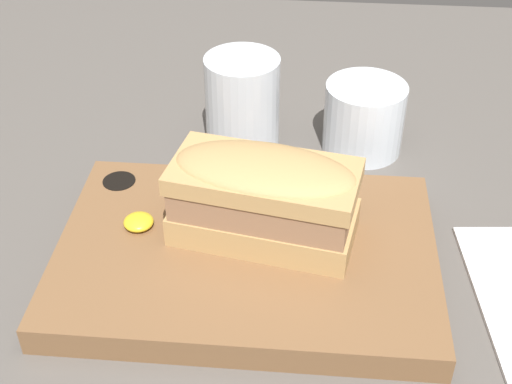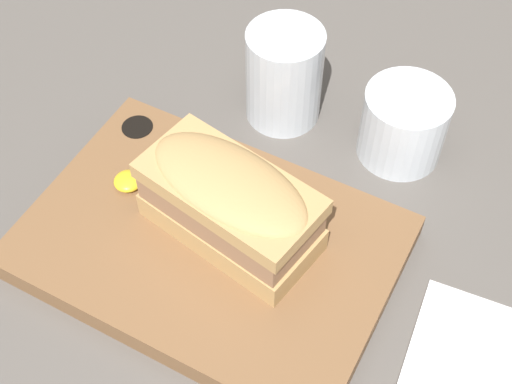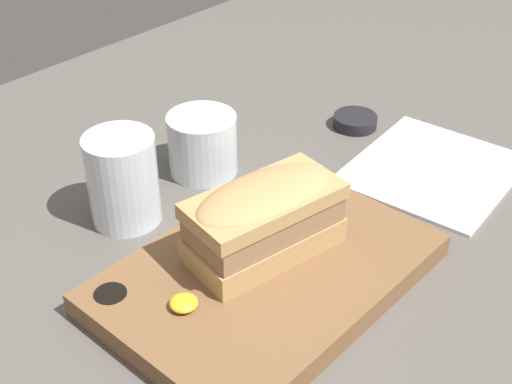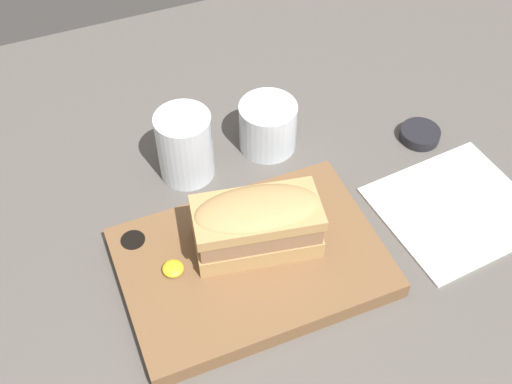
{
  "view_description": "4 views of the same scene",
  "coord_description": "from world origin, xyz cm",
  "px_view_note": "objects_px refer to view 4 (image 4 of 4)",
  "views": [
    {
      "loc": [
        -1.02,
        -49.04,
        44.5
      ],
      "look_at": [
        -5.08,
        -2.53,
        8.9
      ],
      "focal_mm": 50.0,
      "sensor_mm": 36.0,
      "label": 1
    },
    {
      "loc": [
        14.22,
        -32.9,
        56.33
      ],
      "look_at": [
        -3.32,
        -0.06,
        7.78
      ],
      "focal_mm": 50.0,
      "sensor_mm": 36.0,
      "label": 2
    },
    {
      "loc": [
        -45.82,
        -38.99,
        49.49
      ],
      "look_at": [
        -3.07,
        -0.38,
        9.89
      ],
      "focal_mm": 50.0,
      "sensor_mm": 36.0,
      "label": 3
    },
    {
      "loc": [
        -22.44,
        -46.61,
        69.31
      ],
      "look_at": [
        -2.88,
        1.32,
        9.45
      ],
      "focal_mm": 45.0,
      "sensor_mm": 36.0,
      "label": 4
    }
  ],
  "objects_px": {
    "serving_board": "(251,262)",
    "wine_glass": "(268,127)",
    "water_glass": "(185,149)",
    "napkin": "(456,208)",
    "condiment_dish": "(420,134)",
    "sandwich": "(257,222)"
  },
  "relations": [
    {
      "from": "napkin",
      "to": "condiment_dish",
      "type": "height_order",
      "value": "condiment_dish"
    },
    {
      "from": "sandwich",
      "to": "wine_glass",
      "type": "distance_m",
      "value": 0.2
    },
    {
      "from": "serving_board",
      "to": "water_glass",
      "type": "height_order",
      "value": "water_glass"
    },
    {
      "from": "serving_board",
      "to": "condiment_dish",
      "type": "xyz_separation_m",
      "value": [
        0.32,
        0.12,
        -0.0
      ]
    },
    {
      "from": "serving_board",
      "to": "wine_glass",
      "type": "bearing_deg",
      "value": 61.72
    },
    {
      "from": "sandwich",
      "to": "napkin",
      "type": "xyz_separation_m",
      "value": [
        0.28,
        -0.03,
        -0.07
      ]
    },
    {
      "from": "sandwich",
      "to": "water_glass",
      "type": "height_order",
      "value": "sandwich"
    },
    {
      "from": "water_glass",
      "to": "serving_board",
      "type": "bearing_deg",
      "value": -83.46
    },
    {
      "from": "sandwich",
      "to": "wine_glass",
      "type": "xyz_separation_m",
      "value": [
        0.09,
        0.18,
        -0.03
      ]
    },
    {
      "from": "serving_board",
      "to": "wine_glass",
      "type": "height_order",
      "value": "wine_glass"
    },
    {
      "from": "sandwich",
      "to": "wine_glass",
      "type": "relative_size",
      "value": 1.96
    },
    {
      "from": "water_glass",
      "to": "wine_glass",
      "type": "distance_m",
      "value": 0.13
    },
    {
      "from": "napkin",
      "to": "condiment_dish",
      "type": "distance_m",
      "value": 0.14
    },
    {
      "from": "water_glass",
      "to": "napkin",
      "type": "xyz_separation_m",
      "value": [
        0.31,
        -0.2,
        -0.04
      ]
    },
    {
      "from": "water_glass",
      "to": "condiment_dish",
      "type": "relative_size",
      "value": 1.74
    },
    {
      "from": "serving_board",
      "to": "water_glass",
      "type": "xyz_separation_m",
      "value": [
        -0.02,
        0.19,
        0.03
      ]
    },
    {
      "from": "water_glass",
      "to": "condiment_dish",
      "type": "height_order",
      "value": "water_glass"
    },
    {
      "from": "serving_board",
      "to": "condiment_dish",
      "type": "bearing_deg",
      "value": 20.72
    },
    {
      "from": "sandwich",
      "to": "condiment_dish",
      "type": "xyz_separation_m",
      "value": [
        0.31,
        0.11,
        -0.06
      ]
    },
    {
      "from": "napkin",
      "to": "condiment_dish",
      "type": "bearing_deg",
      "value": 78.75
    },
    {
      "from": "napkin",
      "to": "condiment_dish",
      "type": "xyz_separation_m",
      "value": [
        0.03,
        0.14,
        0.01
      ]
    },
    {
      "from": "serving_board",
      "to": "wine_glass",
      "type": "xyz_separation_m",
      "value": [
        0.1,
        0.19,
        0.02
      ]
    }
  ]
}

